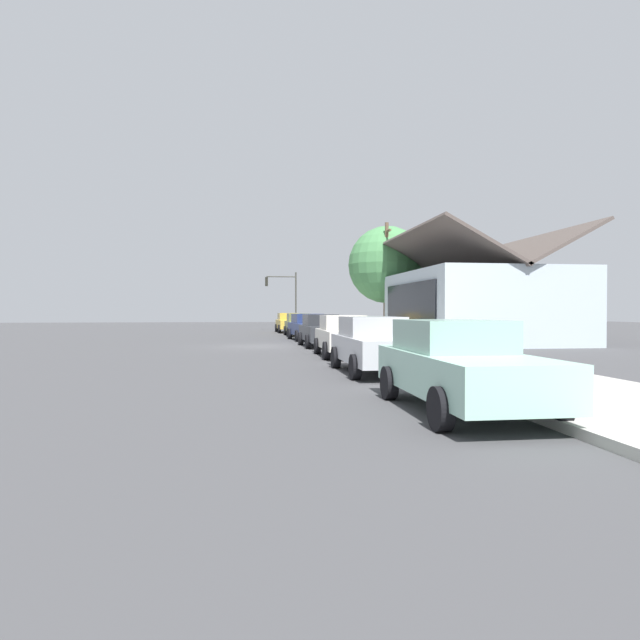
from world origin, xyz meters
TOP-DOWN VIEW (x-y plane):
  - ground_plane at (0.00, 0.00)m, footprint 120.00×120.00m
  - sidewalk_curb at (0.00, 5.60)m, footprint 60.00×4.20m
  - car_mustard at (-17.39, 2.61)m, footprint 4.82×2.01m
  - car_olive at (-11.24, 2.87)m, footprint 4.55×1.93m
  - car_navy at (-5.42, 2.84)m, footprint 4.96×2.27m
  - car_charcoal at (0.63, 2.77)m, footprint 4.41×2.01m
  - car_ivory at (6.45, 2.81)m, footprint 4.48×2.04m
  - car_silver at (12.04, 2.67)m, footprint 4.66×2.01m
  - car_seafoam at (18.02, 2.73)m, footprint 4.67×2.04m
  - storefront_building at (-1.74, 11.98)m, footprint 11.22×8.29m
  - shade_tree at (-9.18, 8.71)m, footprint 5.27×5.27m
  - traffic_light_main at (-21.08, 2.54)m, footprint 0.37×2.79m
  - utility_pole_wooden at (-7.29, 8.20)m, footprint 1.80×0.24m
  - fire_hydrant_red at (-9.24, 4.20)m, footprint 0.22×0.22m

SIDE VIEW (x-z plane):
  - ground_plane at x=0.00m, z-range 0.00..0.00m
  - sidewalk_curb at x=0.00m, z-range 0.00..0.16m
  - fire_hydrant_red at x=-9.24m, z-range 0.14..0.85m
  - car_charcoal at x=0.63m, z-range 0.02..1.61m
  - car_ivory at x=6.45m, z-range 0.02..1.61m
  - car_olive at x=-11.24m, z-range 0.02..1.61m
  - car_mustard at x=-17.39m, z-range 0.02..1.61m
  - car_silver at x=12.04m, z-range 0.02..1.61m
  - car_seafoam at x=18.02m, z-range 0.02..1.61m
  - car_navy at x=-5.42m, z-range 0.02..1.61m
  - storefront_building at x=-1.74m, z-range -0.98..5.22m
  - traffic_light_main at x=-21.08m, z-range 0.89..6.09m
  - utility_pole_wooden at x=-7.29m, z-range 0.18..7.68m
  - shade_tree at x=-9.18m, z-range 1.13..8.69m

